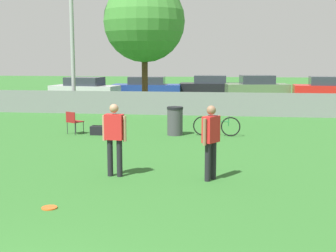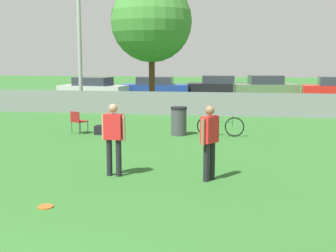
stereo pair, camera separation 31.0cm
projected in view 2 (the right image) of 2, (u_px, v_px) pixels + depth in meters
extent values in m
cube|color=gray|center=(174.00, 103.00, 21.97)|extent=(25.34, 0.03, 1.10)
cylinder|color=#9E9EA3|center=(79.00, 34.00, 23.16)|extent=(0.20, 0.20, 7.67)
cylinder|color=#4C331E|center=(152.00, 80.00, 24.93)|extent=(0.32, 0.32, 2.96)
sphere|color=#3D7F33|center=(152.00, 21.00, 24.48)|extent=(4.26, 4.26, 4.26)
cylinder|color=black|center=(109.00, 157.00, 10.79)|extent=(0.13, 0.13, 0.86)
cylinder|color=black|center=(119.00, 158.00, 10.73)|extent=(0.13, 0.13, 0.86)
cube|color=red|center=(113.00, 127.00, 10.66)|extent=(0.43, 0.26, 0.58)
sphere|color=tan|center=(113.00, 108.00, 10.59)|extent=(0.21, 0.21, 0.21)
cylinder|color=tan|center=(103.00, 128.00, 10.72)|extent=(0.08, 0.08, 0.58)
cylinder|color=tan|center=(124.00, 128.00, 10.60)|extent=(0.08, 0.08, 0.58)
cylinder|color=black|center=(206.00, 162.00, 10.28)|extent=(0.13, 0.13, 0.86)
cylinder|color=black|center=(212.00, 161.00, 10.45)|extent=(0.13, 0.13, 0.86)
cube|color=red|center=(210.00, 129.00, 10.26)|extent=(0.40, 0.47, 0.58)
sphere|color=#8C664C|center=(210.00, 110.00, 10.20)|extent=(0.21, 0.21, 0.21)
cylinder|color=#8C664C|center=(203.00, 132.00, 10.08)|extent=(0.08, 0.08, 0.58)
cylinder|color=#8C664C|center=(216.00, 129.00, 10.45)|extent=(0.08, 0.08, 0.58)
cylinder|color=#E5591E|center=(46.00, 207.00, 8.56)|extent=(0.28, 0.28, 0.03)
torus|color=#E5591E|center=(46.00, 207.00, 8.56)|extent=(0.28, 0.28, 0.03)
cylinder|color=#333338|center=(88.00, 127.00, 16.79)|extent=(0.02, 0.02, 0.42)
cylinder|color=#333338|center=(80.00, 126.00, 17.03)|extent=(0.02, 0.02, 0.42)
cylinder|color=#333338|center=(79.00, 129.00, 16.48)|extent=(0.02, 0.02, 0.42)
cylinder|color=#333338|center=(72.00, 128.00, 16.72)|extent=(0.02, 0.02, 0.42)
cube|color=maroon|center=(80.00, 121.00, 16.72)|extent=(0.61, 0.61, 0.03)
cube|color=maroon|center=(75.00, 117.00, 16.53)|extent=(0.41, 0.23, 0.35)
torus|color=black|center=(206.00, 126.00, 16.29)|extent=(0.68, 0.08, 0.67)
torus|color=black|center=(234.00, 127.00, 16.08)|extent=(0.68, 0.08, 0.67)
cylinder|color=#267238|center=(220.00, 121.00, 16.16)|extent=(0.90, 0.09, 0.04)
cylinder|color=#267238|center=(214.00, 121.00, 16.20)|extent=(0.03, 0.03, 0.35)
cylinder|color=#267238|center=(232.00, 122.00, 16.07)|extent=(0.03, 0.03, 0.32)
cube|color=black|center=(214.00, 116.00, 16.17)|extent=(0.16, 0.07, 0.04)
cylinder|color=black|center=(232.00, 117.00, 16.04)|extent=(0.05, 0.44, 0.03)
cylinder|color=#3F3F44|center=(179.00, 122.00, 16.36)|extent=(0.54, 0.54, 0.92)
cylinder|color=black|center=(179.00, 108.00, 16.29)|extent=(0.57, 0.57, 0.08)
cube|color=black|center=(105.00, 130.00, 16.56)|extent=(0.68, 0.38, 0.31)
cube|color=black|center=(105.00, 125.00, 16.54)|extent=(0.58, 0.04, 0.02)
cylinder|color=black|center=(117.00, 94.00, 30.41)|extent=(0.67, 0.27, 0.65)
cylinder|color=black|center=(107.00, 96.00, 28.94)|extent=(0.67, 0.27, 0.65)
cylinder|color=black|center=(80.00, 93.00, 31.19)|extent=(0.67, 0.27, 0.65)
cylinder|color=black|center=(69.00, 95.00, 29.73)|extent=(0.67, 0.27, 0.65)
cube|color=#B7B7BC|center=(93.00, 91.00, 30.03)|extent=(4.48, 2.35, 0.70)
cube|color=#2D333D|center=(93.00, 81.00, 29.94)|extent=(2.42, 1.85, 0.53)
cylinder|color=black|center=(177.00, 92.00, 32.35)|extent=(0.61, 0.21, 0.60)
cylinder|color=black|center=(175.00, 94.00, 30.81)|extent=(0.61, 0.21, 0.60)
cylinder|color=black|center=(136.00, 92.00, 32.66)|extent=(0.61, 0.21, 0.60)
cylinder|color=black|center=(132.00, 93.00, 31.12)|extent=(0.61, 0.21, 0.60)
cube|color=navy|center=(155.00, 89.00, 31.70)|extent=(4.67, 2.04, 0.69)
cube|color=#2D333D|center=(155.00, 80.00, 31.61)|extent=(2.47, 1.70, 0.52)
cylinder|color=black|center=(237.00, 91.00, 32.77)|extent=(0.66, 0.20, 0.66)
cylinder|color=black|center=(237.00, 93.00, 31.23)|extent=(0.66, 0.20, 0.66)
cylinder|color=black|center=(200.00, 91.00, 33.10)|extent=(0.66, 0.20, 0.66)
cylinder|color=black|center=(199.00, 92.00, 31.56)|extent=(0.66, 0.20, 0.66)
cube|color=black|center=(218.00, 88.00, 32.13)|extent=(4.20, 1.93, 0.72)
cube|color=#2D333D|center=(219.00, 79.00, 32.04)|extent=(2.21, 1.65, 0.54)
cylinder|color=black|center=(282.00, 93.00, 31.26)|extent=(0.70, 0.29, 0.68)
cylinder|color=black|center=(287.00, 95.00, 29.75)|extent=(0.70, 0.29, 0.68)
cylinder|color=black|center=(244.00, 93.00, 31.27)|extent=(0.70, 0.29, 0.68)
cylinder|color=black|center=(248.00, 95.00, 29.76)|extent=(0.70, 0.29, 0.68)
cube|color=#59724C|center=(265.00, 90.00, 30.47)|extent=(4.28, 2.38, 0.76)
cube|color=#2D333D|center=(266.00, 80.00, 30.38)|extent=(2.33, 1.86, 0.57)
cylinder|color=black|center=(314.00, 94.00, 30.43)|extent=(0.67, 0.20, 0.66)
cylinder|color=black|center=(316.00, 96.00, 28.95)|extent=(0.67, 0.20, 0.66)
cube|color=red|center=(336.00, 91.00, 29.40)|extent=(4.18, 1.90, 0.74)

